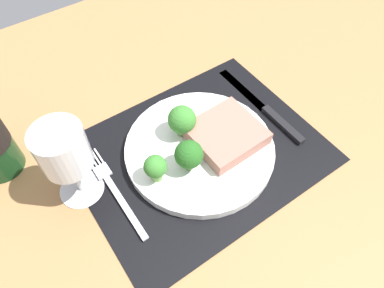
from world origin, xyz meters
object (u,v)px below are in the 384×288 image
plate (200,149)px  wine_glass (64,153)px  fork (115,190)px  knife (266,110)px  steak (226,134)px

plate → wine_glass: size_ratio=1.74×
plate → fork: size_ratio=1.33×
plate → fork: bearing=174.8°
wine_glass → fork: bearing=-40.2°
knife → fork: bearing=178.0°
steak → wine_glass: wine_glass is taller
steak → knife: 11.79cm
plate → steak: bearing=-15.3°
plate → knife: plate is taller
plate → wine_glass: bearing=166.1°
plate → wine_glass: (-19.83, 4.92, 9.18)cm
knife → wine_glass: wine_glass is taller
fork → knife: (31.60, -0.89, 0.05)cm
plate → steak: size_ratio=2.25×
fork → knife: knife is taller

